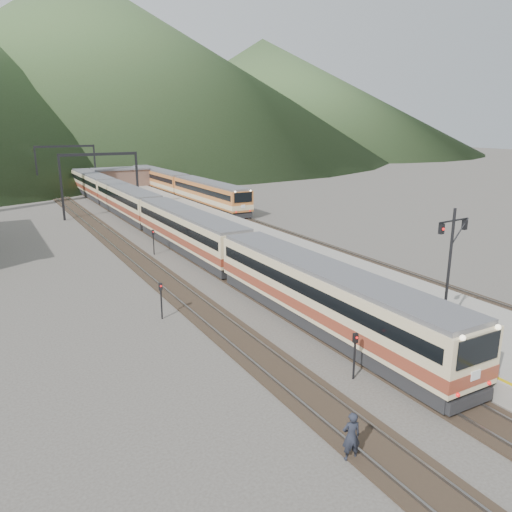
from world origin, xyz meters
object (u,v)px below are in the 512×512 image
second_train (161,180)px  signal_mast (450,260)px  worker (351,436)px  main_train (153,213)px

second_train → signal_mast: signal_mast is taller
worker → main_train: bearing=-82.7°
main_train → second_train: bearing=69.5°
signal_mast → worker: size_ratio=3.55×
signal_mast → worker: signal_mast is taller
main_train → worker: (-6.16, -40.62, -1.12)m
signal_mast → main_train: bearing=95.2°
second_train → worker: second_train is taller
second_train → signal_mast: (-8.17, -67.18, 3.00)m
main_train → signal_mast: 36.62m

